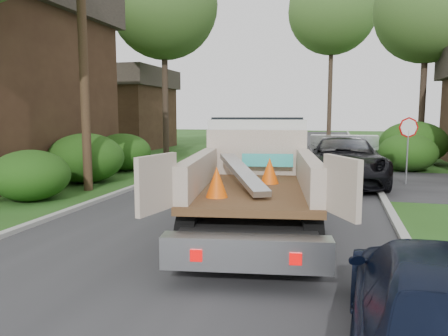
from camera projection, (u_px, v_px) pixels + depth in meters
ground at (196, 244)px, 8.76m from camera, size 120.00×120.00×0.00m
road at (270, 176)px, 18.36m from camera, size 8.00×90.00×0.02m
curb_left at (178, 171)px, 19.38m from camera, size 0.20×90.00×0.12m
curb_right at (372, 178)px, 17.34m from camera, size 0.20×90.00×0.12m
stop_sign at (408, 136)px, 15.89m from camera, size 0.71×0.32×2.48m
utility_pole at (83, 35)px, 14.26m from camera, size 2.42×1.25×10.00m
house_left_far at (116, 107)px, 32.87m from camera, size 7.56×7.56×6.00m
hedge_left_a at (30, 175)px, 13.09m from camera, size 2.34×2.34×1.53m
hedge_left_b at (86, 158)px, 16.50m from camera, size 2.86×2.86×1.87m
hedge_left_c at (123, 152)px, 19.95m from camera, size 2.60×2.60×1.70m
hedge_right_a at (408, 153)px, 19.70m from camera, size 2.60×2.60×1.70m
hedge_right_b at (413, 143)px, 22.37m from camera, size 3.38×3.38×2.21m
tree_left_far at (164, 5)px, 25.83m from camera, size 6.40×6.40×12.20m
tree_right_far at (427, 10)px, 25.05m from camera, size 6.00×6.00×11.50m
tree_center_far at (332, 10)px, 35.71m from camera, size 7.20×7.20×14.60m
flatbed_truck at (256, 166)px, 10.33m from camera, size 3.69×6.96×2.52m
black_pickup at (343, 160)px, 16.31m from camera, size 3.09×6.38×1.75m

